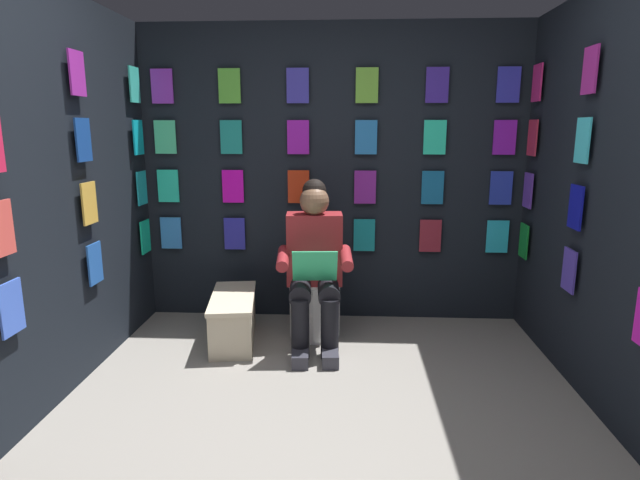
{
  "coord_description": "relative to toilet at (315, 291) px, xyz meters",
  "views": [
    {
      "loc": [
        -0.13,
        2.09,
        1.55
      ],
      "look_at": [
        0.04,
        -1.13,
        0.85
      ],
      "focal_mm": 29.19,
      "sensor_mm": 36.0,
      "label": 1
    }
  ],
  "objects": [
    {
      "name": "ground_plane",
      "position": [
        -0.12,
        1.7,
        -0.33
      ],
      "size": [
        30.0,
        30.0,
        0.0
      ],
      "primitive_type": "plane",
      "color": "gray"
    },
    {
      "name": "display_wall_left",
      "position": [
        -1.68,
        0.68,
        0.84
      ],
      "size": [
        0.14,
        2.05,
        2.34
      ],
      "color": "black",
      "rests_on": "ground"
    },
    {
      "name": "display_wall_back",
      "position": [
        -0.12,
        -0.4,
        0.84
      ],
      "size": [
        3.12,
        0.14,
        2.34
      ],
      "color": "black",
      "rests_on": "ground"
    },
    {
      "name": "toilet",
      "position": [
        0.0,
        0.0,
        0.0
      ],
      "size": [
        0.42,
        0.57,
        0.77
      ],
      "rotation": [
        0.0,
        0.0,
        0.07
      ],
      "color": "white",
      "rests_on": "ground"
    },
    {
      "name": "comic_longbox_near",
      "position": [
        0.59,
        0.22,
        -0.15
      ],
      "size": [
        0.41,
        0.78,
        0.35
      ],
      "rotation": [
        0.0,
        0.0,
        0.14
      ],
      "color": "beige",
      "rests_on": "ground"
    },
    {
      "name": "display_wall_right",
      "position": [
        1.44,
        0.68,
        0.84
      ],
      "size": [
        0.14,
        2.05,
        2.34
      ],
      "color": "black",
      "rests_on": "ground"
    },
    {
      "name": "person_reading",
      "position": [
        -0.01,
        0.23,
        0.27
      ],
      "size": [
        0.55,
        0.7,
        1.19
      ],
      "rotation": [
        0.0,
        0.0,
        0.07
      ],
      "color": "maroon",
      "rests_on": "ground"
    }
  ]
}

